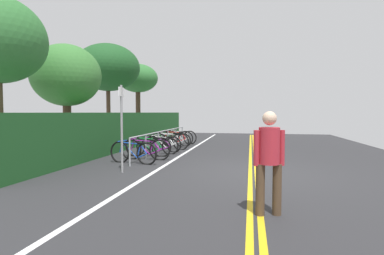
{
  "coord_description": "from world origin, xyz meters",
  "views": [
    {
      "loc": [
        -7.97,
        0.08,
        1.6
      ],
      "look_at": [
        2.45,
        2.16,
        1.06
      ],
      "focal_mm": 27.65,
      "sensor_mm": 36.0,
      "label": 1
    }
  ],
  "objects_px": {
    "bicycle_3": "(157,146)",
    "bicycle_5": "(169,141)",
    "bicycle_0": "(133,153)",
    "pedestrian": "(269,156)",
    "bike_rack": "(163,136)",
    "tree_extra": "(138,79)",
    "bicycle_7": "(175,138)",
    "bicycle_6": "(172,140)",
    "tree_far_right": "(108,68)",
    "bicycle_2": "(148,147)",
    "tree_mid": "(66,76)",
    "bicycle_8": "(180,137)",
    "bicycle_4": "(163,144)",
    "bicycle_1": "(146,149)",
    "sign_post_near": "(122,120)"
  },
  "relations": [
    {
      "from": "bicycle_1",
      "to": "tree_far_right",
      "type": "distance_m",
      "value": 8.11
    },
    {
      "from": "bicycle_0",
      "to": "pedestrian",
      "type": "xyz_separation_m",
      "value": [
        -3.97,
        -3.89,
        0.58
      ]
    },
    {
      "from": "tree_far_right",
      "to": "tree_extra",
      "type": "distance_m",
      "value": 3.33
    },
    {
      "from": "bicycle_4",
      "to": "tree_far_right",
      "type": "height_order",
      "value": "tree_far_right"
    },
    {
      "from": "bicycle_6",
      "to": "tree_far_right",
      "type": "height_order",
      "value": "tree_far_right"
    },
    {
      "from": "bicycle_4",
      "to": "bicycle_7",
      "type": "xyz_separation_m",
      "value": [
        2.16,
        0.04,
        0.03
      ]
    },
    {
      "from": "bicycle_0",
      "to": "bicycle_7",
      "type": "distance_m",
      "value": 5.09
    },
    {
      "from": "bicycle_6",
      "to": "bicycle_7",
      "type": "xyz_separation_m",
      "value": [
        0.67,
        0.01,
        0.03
      ]
    },
    {
      "from": "bicycle_4",
      "to": "tree_far_right",
      "type": "distance_m",
      "value": 6.75
    },
    {
      "from": "tree_mid",
      "to": "tree_far_right",
      "type": "bearing_deg",
      "value": 10.93
    },
    {
      "from": "bicycle_4",
      "to": "sign_post_near",
      "type": "height_order",
      "value": "sign_post_near"
    },
    {
      "from": "bicycle_8",
      "to": "pedestrian",
      "type": "height_order",
      "value": "pedestrian"
    },
    {
      "from": "tree_far_right",
      "to": "bicycle_0",
      "type": "bearing_deg",
      "value": -147.63
    },
    {
      "from": "bicycle_1",
      "to": "bicycle_2",
      "type": "distance_m",
      "value": 0.75
    },
    {
      "from": "bicycle_7",
      "to": "tree_extra",
      "type": "bearing_deg",
      "value": 38.27
    },
    {
      "from": "bicycle_0",
      "to": "pedestrian",
      "type": "bearing_deg",
      "value": -135.58
    },
    {
      "from": "sign_post_near",
      "to": "bicycle_0",
      "type": "bearing_deg",
      "value": 10.62
    },
    {
      "from": "bicycle_6",
      "to": "tree_extra",
      "type": "height_order",
      "value": "tree_extra"
    },
    {
      "from": "bicycle_1",
      "to": "bicycle_3",
      "type": "xyz_separation_m",
      "value": [
        1.39,
        0.03,
        -0.03
      ]
    },
    {
      "from": "bike_rack",
      "to": "bicycle_3",
      "type": "relative_size",
      "value": 4.17
    },
    {
      "from": "bicycle_4",
      "to": "bike_rack",
      "type": "bearing_deg",
      "value": -2.5
    },
    {
      "from": "bicycle_4",
      "to": "bicycle_1",
      "type": "bearing_deg",
      "value": -179.13
    },
    {
      "from": "bicycle_8",
      "to": "pedestrian",
      "type": "xyz_separation_m",
      "value": [
        -9.94,
        -3.8,
        0.59
      ]
    },
    {
      "from": "bicycle_0",
      "to": "tree_extra",
      "type": "xyz_separation_m",
      "value": [
        9.88,
        3.73,
        3.45
      ]
    },
    {
      "from": "bicycle_6",
      "to": "bicycle_8",
      "type": "bearing_deg",
      "value": -0.97
    },
    {
      "from": "bicycle_1",
      "to": "bicycle_6",
      "type": "bearing_deg",
      "value": 0.91
    },
    {
      "from": "bicycle_7",
      "to": "tree_far_right",
      "type": "distance_m",
      "value": 5.82
    },
    {
      "from": "bicycle_7",
      "to": "tree_far_right",
      "type": "relative_size",
      "value": 0.32
    },
    {
      "from": "bike_rack",
      "to": "bicycle_3",
      "type": "bearing_deg",
      "value": -179.96
    },
    {
      "from": "bicycle_6",
      "to": "bicycle_7",
      "type": "relative_size",
      "value": 1.02
    },
    {
      "from": "bicycle_2",
      "to": "tree_mid",
      "type": "distance_m",
      "value": 4.06
    },
    {
      "from": "bicycle_4",
      "to": "bicycle_6",
      "type": "xyz_separation_m",
      "value": [
        1.49,
        0.03,
        -0.0
      ]
    },
    {
      "from": "bicycle_1",
      "to": "tree_far_right",
      "type": "height_order",
      "value": "tree_far_right"
    },
    {
      "from": "bicycle_4",
      "to": "tree_extra",
      "type": "xyz_separation_m",
      "value": [
        6.95,
        3.82,
        3.48
      ]
    },
    {
      "from": "bicycle_7",
      "to": "bicycle_8",
      "type": "xyz_separation_m",
      "value": [
        0.89,
        -0.04,
        -0.01
      ]
    },
    {
      "from": "bicycle_3",
      "to": "bicycle_8",
      "type": "bearing_deg",
      "value": 0.02
    },
    {
      "from": "bicycle_3",
      "to": "bicycle_5",
      "type": "relative_size",
      "value": 0.9
    },
    {
      "from": "bike_rack",
      "to": "bicycle_0",
      "type": "distance_m",
      "value": 2.98
    },
    {
      "from": "bike_rack",
      "to": "bicycle_4",
      "type": "xyz_separation_m",
      "value": [
        -0.04,
        0.0,
        -0.31
      ]
    },
    {
      "from": "bike_rack",
      "to": "bicycle_7",
      "type": "relative_size",
      "value": 4.08
    },
    {
      "from": "bicycle_7",
      "to": "tree_extra",
      "type": "relative_size",
      "value": 0.35
    },
    {
      "from": "tree_extra",
      "to": "bicycle_1",
      "type": "bearing_deg",
      "value": -157.04
    },
    {
      "from": "bicycle_3",
      "to": "bicycle_5",
      "type": "xyz_separation_m",
      "value": [
        1.51,
        -0.04,
        0.05
      ]
    },
    {
      "from": "bicycle_0",
      "to": "bicycle_8",
      "type": "distance_m",
      "value": 5.98
    },
    {
      "from": "bicycle_0",
      "to": "bicycle_3",
      "type": "xyz_separation_m",
      "value": [
        2.18,
        -0.09,
        -0.03
      ]
    },
    {
      "from": "bike_rack",
      "to": "bicycle_4",
      "type": "height_order",
      "value": "bike_rack"
    },
    {
      "from": "tree_extra",
      "to": "bike_rack",
      "type": "bearing_deg",
      "value": -151.09
    },
    {
      "from": "bicycle_0",
      "to": "bicycle_8",
      "type": "relative_size",
      "value": 0.97
    },
    {
      "from": "bike_rack",
      "to": "bicycle_8",
      "type": "xyz_separation_m",
      "value": [
        3.01,
        0.0,
        -0.3
      ]
    },
    {
      "from": "bicycle_4",
      "to": "bicycle_5",
      "type": "bearing_deg",
      "value": -2.94
    }
  ]
}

